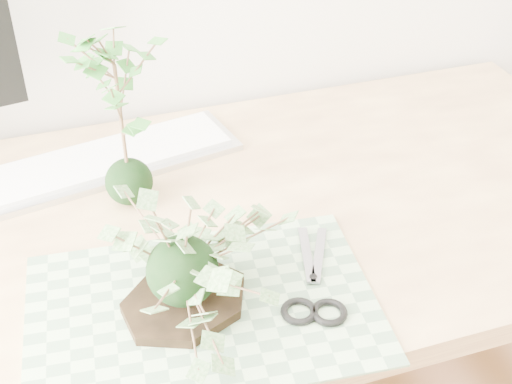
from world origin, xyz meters
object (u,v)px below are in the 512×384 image
ivy_kokedama (180,244)px  maple_kokedama (116,77)px  desk (184,265)px  keyboard (99,163)px

ivy_kokedama → maple_kokedama: size_ratio=1.05×
desk → keyboard: size_ratio=3.11×
desk → maple_kokedama: size_ratio=4.98×
ivy_kokedama → keyboard: ivy_kokedama is taller
keyboard → desk: bearing=-74.4°
desk → maple_kokedama: (-0.06, 0.08, 0.31)m
ivy_kokedama → keyboard: bearing=99.1°
desk → keyboard: bearing=116.2°
desk → keyboard: (-0.10, 0.20, 0.10)m
desk → ivy_kokedama: 0.27m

